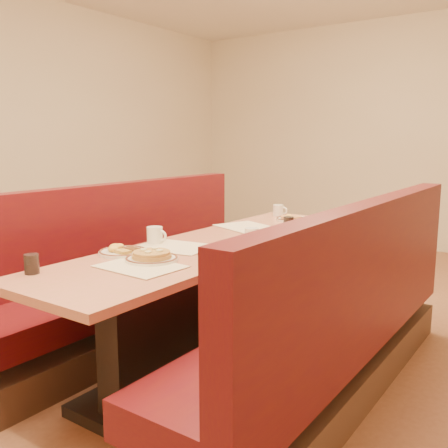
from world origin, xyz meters
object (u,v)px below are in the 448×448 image
Objects in this scene: eggs_plate at (122,251)px; diner_table at (218,304)px; coffee_mug_b at (155,235)px; booth_right at (333,332)px; pancake_plate at (152,257)px; soda_tumbler_mid at (289,224)px; coffee_mug_a at (260,239)px; coffee_mug_d at (279,210)px; coffee_mug_c at (252,235)px; soda_tumbler_near at (32,264)px; booth_left at (131,285)px.

diner_table is at bearing 66.13° from eggs_plate.
diner_table is 19.30× the size of coffee_mug_b.
pancake_plate is at bearing -142.59° from booth_right.
booth_right reaches higher than diner_table.
soda_tumbler_mid is (-0.57, 0.56, 0.44)m from booth_right.
coffee_mug_d is (-0.48, 1.08, -0.00)m from coffee_mug_a.
soda_tumbler_mid is at bearing 55.24° from coffee_mug_b.
coffee_mug_b reaches higher than coffee_mug_d.
coffee_mug_c is at bearing 74.96° from pancake_plate.
soda_tumbler_near is at bearing -98.84° from coffee_mug_c.
booth_right is at bearing 3.28° from coffee_mug_c.
soda_tumbler_mid is (0.40, 1.10, 0.03)m from eggs_plate.
coffee_mug_a and soda_tumbler_near have the same top height.
booth_left is 1.22m from soda_tumbler_near.
soda_tumbler_near is (-0.28, -0.48, 0.02)m from pancake_plate.
coffee_mug_d is (-0.21, 1.10, 0.42)m from diner_table.
coffee_mug_c is 1.08m from coffee_mug_d.
diner_table is 22.05× the size of coffee_mug_d.
diner_table is 1.00× the size of booth_right.
booth_left is at bearing 142.46° from pancake_plate.
soda_tumbler_mid is (-0.01, 0.47, 0.00)m from coffee_mug_c.
diner_table is 26.38× the size of soda_tumbler_mid.
coffee_mug_b is at bearing 130.43° from pancake_plate.
booth_right is 0.71m from coffee_mug_c.
coffee_mug_a is (0.51, 0.55, 0.03)m from eggs_plate.
coffee_mug_d is (-0.38, 1.01, -0.00)m from coffee_mug_c.
coffee_mug_d reaches higher than eggs_plate.
booth_right reaches higher than soda_tumbler_mid.
coffee_mug_c is 1.23m from soda_tumbler_near.
soda_tumbler_near is at bearing -94.86° from eggs_plate.
booth_right is at bearing 37.41° from pancake_plate.
coffee_mug_a is 0.13m from coffee_mug_c.
coffee_mug_d reaches higher than diner_table.
soda_tumbler_mid is at bearing -72.15° from coffee_mug_d.
pancake_plate is 2.77× the size of soda_tumbler_mid.
soda_tumbler_mid reaches higher than coffee_mug_a.
diner_table is 20.91× the size of coffee_mug_a.
coffee_mug_b is at bearing -150.52° from coffee_mug_a.
coffee_mug_b reaches higher than diner_table.
pancake_plate is 1.14m from soda_tumbler_mid.
soda_tumbler_mid is (0.45, 1.61, 0.00)m from soda_tumbler_near.
soda_tumbler_near is (0.45, -1.04, 0.43)m from booth_left.
coffee_mug_a is at bearing -24.55° from coffee_mug_c.
coffee_mug_c is at bearing 147.25° from coffee_mug_a.
soda_tumbler_mid is at bearing 81.52° from pancake_plate.
coffee_mug_c is at bearing 56.85° from eggs_plate.
diner_table is at bearing 89.84° from pancake_plate.
diner_table is at bearing -106.44° from soda_tumbler_mid.
booth_right is 26.38× the size of soda_tumbler_mid.
booth_left reaches higher than coffee_mug_c.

